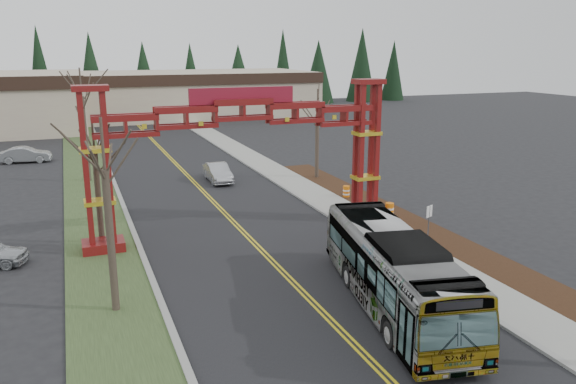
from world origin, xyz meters
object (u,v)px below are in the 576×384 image
silver_sedan (218,173)px  bare_tree_median_mid (95,154)px  bare_tree_median_far (82,97)px  barrel_mid (373,204)px  barrel_north (346,192)px  transit_bus (394,271)px  retail_building_east (192,93)px  barrel_south (389,211)px  gateway_arch (243,134)px  street_sign (429,217)px  bare_tree_median_near (105,171)px  bare_tree_right_far (317,115)px  parked_car_far_a (26,155)px

silver_sedan → bare_tree_median_mid: 16.53m
bare_tree_median_mid → bare_tree_median_far: bearing=90.0°
barrel_mid → barrel_north: bearing=92.7°
transit_bus → barrel_north: 17.94m
transit_bus → barrel_mid: size_ratio=11.91×
transit_bus → silver_sedan: transit_bus is taller
retail_building_east → barrel_north: size_ratio=40.96×
silver_sedan → bare_tree_median_mid: bearing=-127.5°
bare_tree_median_mid → barrel_south: 18.29m
barrel_mid → barrel_north: 3.63m
retail_building_east → bare_tree_median_far: (-18.00, -44.16, 3.39)m
gateway_arch → street_sign: 11.37m
bare_tree_median_near → street_sign: (16.81, 1.88, -4.30)m
gateway_arch → bare_tree_median_near: gateway_arch is taller
bare_tree_median_far → street_sign: bearing=-54.5°
retail_building_east → bare_tree_median_mid: bearing=-106.5°
gateway_arch → bare_tree_right_far: 15.54m
bare_tree_right_far → transit_bus: bearing=-106.6°
bare_tree_median_far → barrel_north: (17.36, -12.64, -6.44)m
transit_bus → street_sign: bearing=56.1°
retail_building_east → silver_sedan: retail_building_east is taller
transit_bus → barrel_mid: (6.54, 13.11, -1.17)m
retail_building_east → silver_sedan: bearing=-99.5°
barrel_south → parked_car_far_a: bearing=128.6°
parked_car_far_a → barrel_north: (22.68, -23.15, -0.30)m
barrel_south → bare_tree_median_far: bearing=134.0°
barrel_north → bare_tree_median_far: bearing=143.9°
gateway_arch → barrel_mid: (9.53, 1.53, -5.48)m
gateway_arch → bare_tree_median_far: bare_tree_median_far is taller
barrel_south → barrel_north: bearing=92.6°
silver_sedan → bare_tree_right_far: (8.08, -1.90, 4.60)m
bare_tree_median_mid → barrel_south: size_ratio=6.94×
bare_tree_right_far → barrel_north: bearing=-95.4°
bare_tree_median_mid → barrel_north: (17.36, 3.85, -4.66)m
gateway_arch → parked_car_far_a: bearing=115.2°
silver_sedan → barrel_south: (7.69, -14.20, -0.23)m
barrel_south → street_sign: bearing=-98.6°
street_sign → barrel_south: 5.54m
street_sign → barrel_south: size_ratio=2.25×
bare_tree_median_far → barrel_north: 22.42m
barrel_north → parked_car_far_a: bearing=134.4°
bare_tree_median_near → barrel_south: bare_tree_median_near is taller
silver_sedan → bare_tree_median_mid: bare_tree_median_mid is taller
silver_sedan → street_sign: (6.88, -19.55, 0.94)m
barrel_mid → bare_tree_median_near: bearing=-152.3°
street_sign → barrel_north: bearing=87.1°
silver_sedan → retail_building_east: bearing=81.5°
parked_car_far_a → barrel_south: size_ratio=4.41×
parked_car_far_a → street_sign: street_sign is taller
bare_tree_right_far → street_sign: bearing=-93.9°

